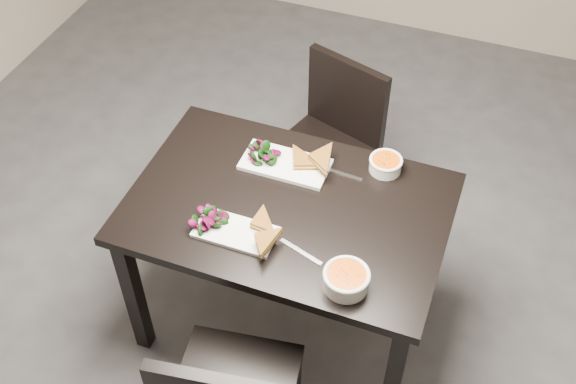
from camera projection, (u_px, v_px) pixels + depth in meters
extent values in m
plane|color=#47474C|center=(330.00, 331.00, 3.11)|extent=(5.00, 5.00, 0.00)
cube|color=black|center=(288.00, 208.00, 2.64)|extent=(1.20, 0.80, 0.04)
cube|color=black|center=(134.00, 294.00, 2.82)|extent=(0.06, 0.06, 0.71)
cube|color=black|center=(393.00, 379.00, 2.56)|extent=(0.06, 0.06, 0.71)
cube|color=black|center=(205.00, 182.00, 3.26)|extent=(0.06, 0.06, 0.71)
cube|color=black|center=(433.00, 245.00, 3.00)|extent=(0.06, 0.06, 0.71)
cube|color=black|center=(206.00, 367.00, 2.76)|extent=(0.05, 0.05, 0.41)
cube|color=black|center=(295.00, 384.00, 2.71)|extent=(0.05, 0.05, 0.41)
cube|color=black|center=(321.00, 154.00, 3.28)|extent=(0.53, 0.53, 0.04)
cube|color=black|center=(268.00, 191.00, 3.43)|extent=(0.05, 0.05, 0.41)
cube|color=black|center=(327.00, 226.00, 3.27)|extent=(0.05, 0.05, 0.41)
cube|color=black|center=(312.00, 152.00, 3.62)|extent=(0.05, 0.05, 0.41)
cube|color=black|center=(370.00, 183.00, 3.46)|extent=(0.05, 0.05, 0.41)
cube|color=black|center=(347.00, 97.00, 3.23)|extent=(0.41, 0.17, 0.40)
cube|color=white|center=(235.00, 232.00, 2.52)|extent=(0.30, 0.15, 0.01)
cylinder|color=white|center=(346.00, 281.00, 2.34)|extent=(0.15, 0.15, 0.06)
cylinder|color=#DB5E09|center=(347.00, 276.00, 2.32)|extent=(0.13, 0.13, 0.02)
torus|color=white|center=(347.00, 275.00, 2.32)|extent=(0.16, 0.16, 0.02)
cube|color=silver|center=(301.00, 252.00, 2.47)|extent=(0.18, 0.07, 0.00)
cube|color=white|center=(285.00, 164.00, 2.76)|extent=(0.35, 0.17, 0.02)
cylinder|color=white|center=(385.00, 165.00, 2.74)|extent=(0.13, 0.13, 0.05)
cylinder|color=#DB5E09|center=(386.00, 161.00, 2.72)|extent=(0.11, 0.11, 0.02)
torus|color=white|center=(386.00, 160.00, 2.72)|extent=(0.13, 0.13, 0.01)
cube|color=silver|center=(341.00, 173.00, 2.74)|extent=(0.18, 0.03, 0.00)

